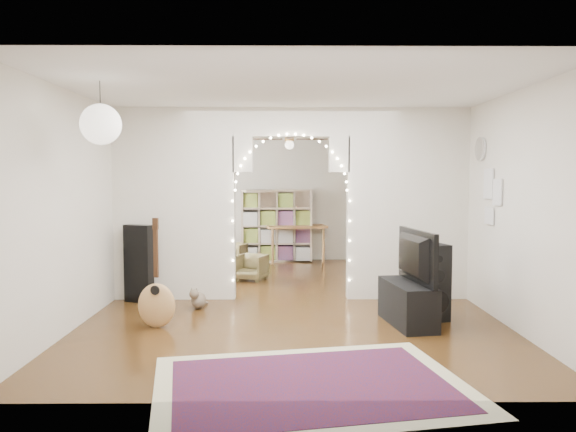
{
  "coord_description": "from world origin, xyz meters",
  "views": [
    {
      "loc": [
        -0.11,
        -7.95,
        1.74
      ],
      "look_at": [
        -0.04,
        0.3,
        1.16
      ],
      "focal_mm": 35.0,
      "sensor_mm": 36.0,
      "label": 1
    }
  ],
  "objects_px": {
    "dining_table": "(295,228)",
    "media_console": "(408,304)",
    "dining_chair_left": "(230,257)",
    "dining_chair_right": "(251,267)",
    "acoustic_guitar": "(156,287)",
    "floor_speaker": "(432,283)",
    "bookcase": "(277,226)"
  },
  "relations": [
    {
      "from": "dining_chair_left",
      "to": "dining_chair_right",
      "type": "height_order",
      "value": "dining_chair_left"
    },
    {
      "from": "acoustic_guitar",
      "to": "dining_chair_left",
      "type": "distance_m",
      "value": 4.01
    },
    {
      "from": "dining_table",
      "to": "media_console",
      "type": "bearing_deg",
      "value": -86.84
    },
    {
      "from": "floor_speaker",
      "to": "media_console",
      "type": "distance_m",
      "value": 0.44
    },
    {
      "from": "media_console",
      "to": "dining_chair_right",
      "type": "xyz_separation_m",
      "value": [
        -2.0,
        2.85,
        -0.03
      ]
    },
    {
      "from": "acoustic_guitar",
      "to": "bookcase",
      "type": "xyz_separation_m",
      "value": [
        1.33,
        5.08,
        0.27
      ]
    },
    {
      "from": "floor_speaker",
      "to": "bookcase",
      "type": "height_order",
      "value": "bookcase"
    },
    {
      "from": "dining_chair_left",
      "to": "media_console",
      "type": "bearing_deg",
      "value": -44.47
    },
    {
      "from": "acoustic_guitar",
      "to": "media_console",
      "type": "bearing_deg",
      "value": 20.07
    },
    {
      "from": "floor_speaker",
      "to": "dining_chair_left",
      "type": "xyz_separation_m",
      "value": [
        -2.78,
        3.67,
        -0.21
      ]
    },
    {
      "from": "dining_table",
      "to": "dining_chair_right",
      "type": "distance_m",
      "value": 2.31
    },
    {
      "from": "floor_speaker",
      "to": "bookcase",
      "type": "relative_size",
      "value": 0.63
    },
    {
      "from": "acoustic_guitar",
      "to": "media_console",
      "type": "distance_m",
      "value": 2.93
    },
    {
      "from": "acoustic_guitar",
      "to": "bookcase",
      "type": "distance_m",
      "value": 5.26
    },
    {
      "from": "dining_chair_right",
      "to": "dining_table",
      "type": "bearing_deg",
      "value": 90.22
    },
    {
      "from": "acoustic_guitar",
      "to": "floor_speaker",
      "type": "distance_m",
      "value": 3.26
    },
    {
      "from": "acoustic_guitar",
      "to": "floor_speaker",
      "type": "xyz_separation_m",
      "value": [
        3.25,
        0.31,
        -0.01
      ]
    },
    {
      "from": "dining_table",
      "to": "dining_chair_left",
      "type": "relative_size",
      "value": 2.37
    },
    {
      "from": "acoustic_guitar",
      "to": "media_console",
      "type": "relative_size",
      "value": 1.08
    },
    {
      "from": "dining_chair_left",
      "to": "floor_speaker",
      "type": "bearing_deg",
      "value": -39.64
    },
    {
      "from": "acoustic_guitar",
      "to": "dining_table",
      "type": "height_order",
      "value": "acoustic_guitar"
    },
    {
      "from": "floor_speaker",
      "to": "dining_chair_right",
      "type": "bearing_deg",
      "value": 114.8
    },
    {
      "from": "floor_speaker",
      "to": "dining_chair_left",
      "type": "height_order",
      "value": "floor_speaker"
    },
    {
      "from": "media_console",
      "to": "floor_speaker",
      "type": "bearing_deg",
      "value": 22.36
    },
    {
      "from": "media_console",
      "to": "dining_table",
      "type": "height_order",
      "value": "dining_table"
    },
    {
      "from": "media_console",
      "to": "dining_chair_left",
      "type": "relative_size",
      "value": 1.79
    },
    {
      "from": "dining_chair_right",
      "to": "floor_speaker",
      "type": "bearing_deg",
      "value": -28.25
    },
    {
      "from": "dining_chair_right",
      "to": "acoustic_guitar",
      "type": "bearing_deg",
      "value": -86.85
    },
    {
      "from": "floor_speaker",
      "to": "dining_chair_left",
      "type": "relative_size",
      "value": 1.65
    },
    {
      "from": "acoustic_guitar",
      "to": "dining_chair_left",
      "type": "xyz_separation_m",
      "value": [
        0.47,
        3.98,
        -0.21
      ]
    },
    {
      "from": "dining_chair_left",
      "to": "bookcase",
      "type": "bearing_deg",
      "value": 65.36
    },
    {
      "from": "media_console",
      "to": "bookcase",
      "type": "bearing_deg",
      "value": 99.41
    }
  ]
}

